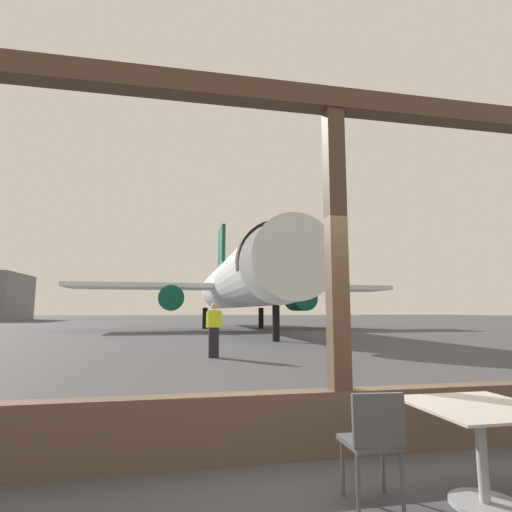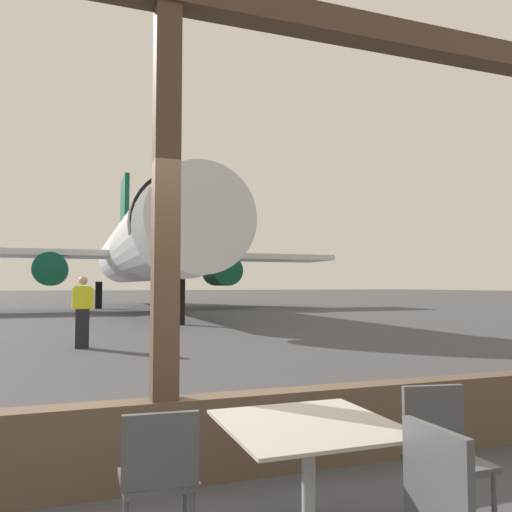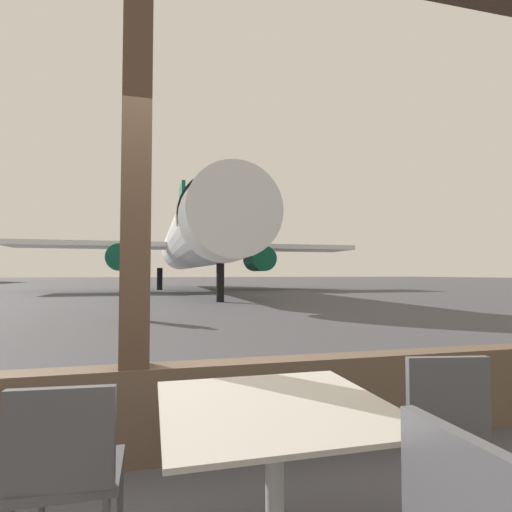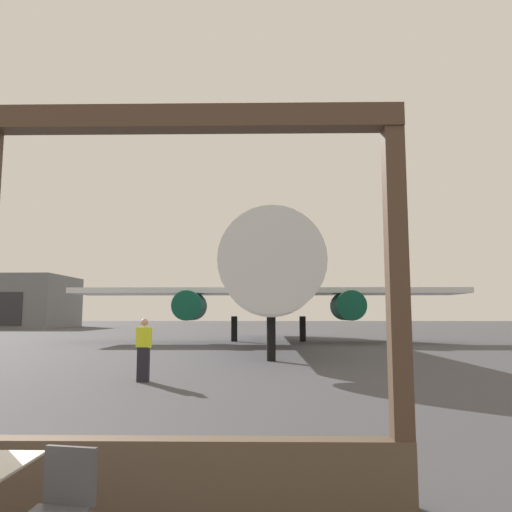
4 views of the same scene
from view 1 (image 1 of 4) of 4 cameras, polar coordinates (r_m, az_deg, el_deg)
The scene contains 6 objects.
ground_plane at distance 44.20m, azimuth -9.12°, elevation -9.58°, with size 220.00×220.00×0.00m, color #424247.
window_frame at distance 4.49m, azimuth 11.50°, elevation -8.45°, with size 8.64×0.24×4.00m.
dining_table at distance 3.85m, azimuth 29.11°, elevation -21.60°, with size 0.96×0.96×0.74m.
cafe_chair_window_left at distance 3.49m, azimuth 16.27°, elevation -23.23°, with size 0.42×0.42×0.86m.
airplane at distance 31.56m, azimuth -2.32°, elevation -3.67°, with size 26.32×30.48×10.72m.
ground_crew_worker at distance 13.26m, azimuth -5.97°, elevation -10.18°, with size 0.49×0.35×1.74m.
Camera 1 is at (-1.73, -4.14, 1.47)m, focal length 28.36 mm.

